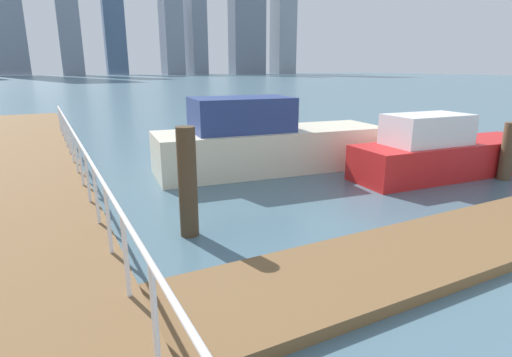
# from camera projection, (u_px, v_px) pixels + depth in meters

# --- Properties ---
(ground_plane) EXTENTS (300.00, 300.00, 0.00)m
(ground_plane) POSITION_uv_depth(u_px,v_px,m) (145.00, 141.00, 17.53)
(ground_plane) COLOR #476675
(floating_dock) EXTENTS (10.81, 2.00, 0.18)m
(floating_dock) POSITION_uv_depth(u_px,v_px,m) (437.00, 248.00, 7.00)
(floating_dock) COLOR brown
(floating_dock) RESTS_ON ground_plane
(boardwalk_railing) EXTENTS (0.06, 27.13, 1.08)m
(boardwalk_railing) POSITION_uv_depth(u_px,v_px,m) (106.00, 201.00, 5.92)
(boardwalk_railing) COLOR white
(boardwalk_railing) RESTS_ON boardwalk
(dock_piling_3) EXTENTS (0.36, 0.36, 1.61)m
(dock_piling_3) POSITION_uv_depth(u_px,v_px,m) (508.00, 152.00, 11.39)
(dock_piling_3) COLOR brown
(dock_piling_3) RESTS_ON ground_plane
(dock_piling_4) EXTENTS (0.35, 0.35, 2.07)m
(dock_piling_4) POSITION_uv_depth(u_px,v_px,m) (188.00, 183.00, 7.51)
(dock_piling_4) COLOR #473826
(dock_piling_4) RESTS_ON ground_plane
(moored_boat_0) EXTENTS (7.26, 2.90, 2.23)m
(moored_boat_0) POSITION_uv_depth(u_px,v_px,m) (266.00, 143.00, 12.48)
(moored_boat_0) COLOR beige
(moored_boat_0) RESTS_ON ground_plane
(moored_boat_5) EXTENTS (6.23, 2.07, 1.83)m
(moored_boat_5) POSITION_uv_depth(u_px,v_px,m) (445.00, 153.00, 11.84)
(moored_boat_5) COLOR red
(moored_boat_5) RESTS_ON ground_plane
(skyline_tower_3) EXTENTS (8.45, 12.05, 38.77)m
(skyline_tower_3) POSITION_uv_depth(u_px,v_px,m) (113.00, 23.00, 158.12)
(skyline_tower_3) COLOR slate
(skyline_tower_3) RESTS_ON ground_plane
(skyline_tower_4) EXTENTS (7.39, 11.59, 27.59)m
(skyline_tower_4) POSITION_uv_depth(u_px,v_px,m) (172.00, 37.00, 155.47)
(skyline_tower_4) COLOR gray
(skyline_tower_4) RESTS_ON ground_plane
(skyline_tower_5) EXTENTS (6.73, 12.17, 54.98)m
(skyline_tower_5) POSITION_uv_depth(u_px,v_px,m) (194.00, 3.00, 162.60)
(skyline_tower_5) COLOR gray
(skyline_tower_5) RESTS_ON ground_plane
(skyline_tower_7) EXTENTS (9.21, 8.55, 36.26)m
(skyline_tower_7) POSITION_uv_depth(u_px,v_px,m) (283.00, 31.00, 179.50)
(skyline_tower_7) COLOR #8C939E
(skyline_tower_7) RESTS_ON ground_plane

